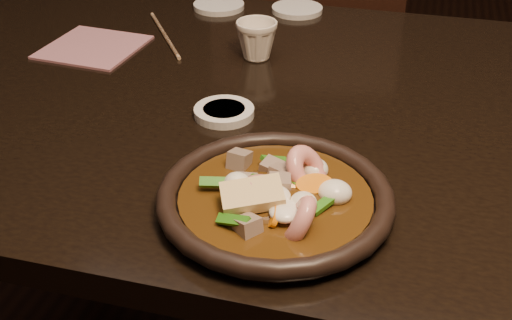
% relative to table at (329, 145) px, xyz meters
% --- Properties ---
extents(table, '(1.60, 0.90, 0.75)m').
position_rel_table_xyz_m(table, '(0.00, 0.00, 0.00)').
color(table, black).
rests_on(table, floor).
extents(chair, '(0.54, 0.54, 0.99)m').
position_rel_table_xyz_m(chair, '(-0.17, 0.65, -0.13)').
color(chair, black).
rests_on(chair, floor).
extents(plate, '(0.28, 0.28, 0.03)m').
position_rel_table_xyz_m(plate, '(-0.02, -0.29, 0.09)').
color(plate, black).
rests_on(plate, table).
extents(stirfry, '(0.18, 0.20, 0.07)m').
position_rel_table_xyz_m(stirfry, '(-0.02, -0.29, 0.10)').
color(stirfry, '#3C230A').
rests_on(stirfry, plate).
extents(soy_dish, '(0.09, 0.09, 0.01)m').
position_rel_table_xyz_m(soy_dish, '(-0.15, -0.08, 0.08)').
color(soy_dish, silver).
rests_on(soy_dish, table).
extents(saucer_left, '(0.11, 0.11, 0.01)m').
position_rel_table_xyz_m(saucer_left, '(-0.31, 0.37, 0.08)').
color(saucer_left, silver).
rests_on(saucer_left, table).
extents(saucer_right, '(0.11, 0.11, 0.01)m').
position_rel_table_xyz_m(saucer_right, '(-0.14, 0.40, 0.08)').
color(saucer_right, silver).
rests_on(saucer_right, table).
extents(tea_cup, '(0.09, 0.09, 0.07)m').
position_rel_table_xyz_m(tea_cup, '(-0.16, 0.14, 0.11)').
color(tea_cup, '#F1E3D0').
rests_on(tea_cup, table).
extents(chopsticks, '(0.14, 0.20, 0.01)m').
position_rel_table_xyz_m(chopsticks, '(-0.36, 0.19, 0.08)').
color(chopsticks, tan).
rests_on(chopsticks, table).
extents(napkin, '(0.18, 0.18, 0.00)m').
position_rel_table_xyz_m(napkin, '(-0.46, 0.10, 0.08)').
color(napkin, '#A4656E').
rests_on(napkin, table).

